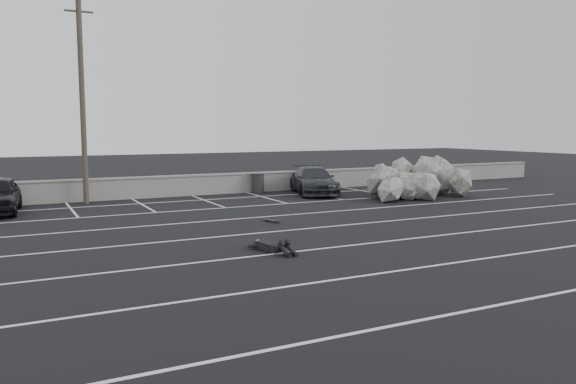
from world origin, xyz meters
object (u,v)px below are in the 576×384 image
person (267,242)px  utility_pole (82,101)px  skateboard (272,220)px  trash_bin (258,183)px  riprap_pile (416,183)px  car_right (314,181)px

person → utility_pole: bearing=93.4°
person → skateboard: bearing=52.3°
trash_bin → skateboard: size_ratio=1.45×
trash_bin → riprap_pile: 8.17m
person → trash_bin: bearing=56.1°
person → riprap_pile: bearing=22.9°
trash_bin → car_right: bearing=-34.2°
skateboard → utility_pole: bearing=104.1°
car_right → riprap_pile: size_ratio=0.81×
skateboard → person: bearing=-135.1°
utility_pole → car_right: bearing=-7.3°
utility_pole → riprap_pile: 16.44m
car_right → person: (-7.84, -11.23, -0.47)m
car_right → utility_pole: (-11.12, 1.42, 3.93)m
riprap_pile → trash_bin: bearing=144.2°
riprap_pile → skateboard: bearing=-158.5°
utility_pole → trash_bin: utility_pole is taller
trash_bin → riprap_pile: bearing=-35.8°
riprap_pile → skateboard: riprap_pile is taller
person → skateboard: 4.72m
trash_bin → person: trash_bin is taller
car_right → utility_pole: size_ratio=0.52×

